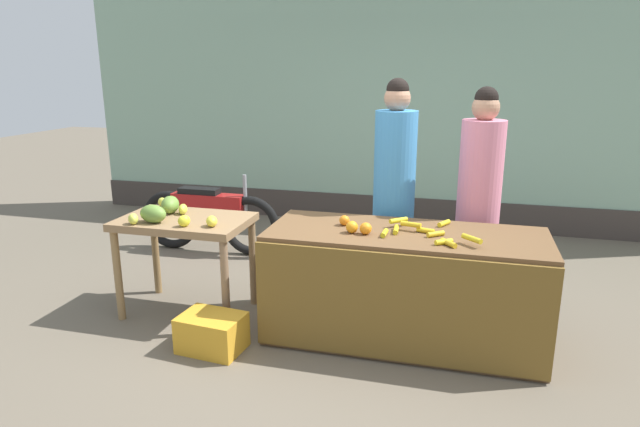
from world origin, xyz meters
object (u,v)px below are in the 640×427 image
object	(u,v)px
vendor_woman_blue_shirt	(394,194)
parked_motorcycle	(209,216)
produce_crate	(212,333)
produce_sack	(302,262)
vendor_woman_pink_shirt	(478,202)

from	to	relation	value
vendor_woman_blue_shirt	parked_motorcycle	world-z (taller)	vendor_woman_blue_shirt
produce_crate	produce_sack	xyz separation A→B (m)	(0.30, 1.23, 0.12)
vendor_woman_pink_shirt	produce_sack	distance (m)	1.63
parked_motorcycle	produce_sack	bearing A→B (deg)	-29.97
vendor_woman_blue_shirt	vendor_woman_pink_shirt	world-z (taller)	vendor_woman_blue_shirt
parked_motorcycle	produce_sack	size ratio (longest dim) A/B	3.17
vendor_woman_blue_shirt	parked_motorcycle	xyz separation A→B (m)	(-2.08, 0.79, -0.55)
vendor_woman_blue_shirt	produce_crate	bearing A→B (deg)	-133.60
produce_crate	produce_sack	world-z (taller)	produce_sack
vendor_woman_pink_shirt	parked_motorcycle	bearing A→B (deg)	164.54
vendor_woman_blue_shirt	produce_sack	world-z (taller)	vendor_woman_blue_shirt
vendor_woman_blue_shirt	vendor_woman_pink_shirt	bearing A→B (deg)	2.43
vendor_woman_pink_shirt	parked_motorcycle	world-z (taller)	vendor_woman_pink_shirt
vendor_woman_pink_shirt	parked_motorcycle	size ratio (longest dim) A/B	1.13
vendor_woman_pink_shirt	parked_motorcycle	xyz separation A→B (m)	(-2.75, 0.76, -0.51)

